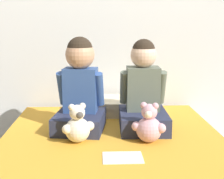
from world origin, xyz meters
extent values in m
cube|color=silver|center=(0.00, 1.08, 1.25)|extent=(8.00, 0.06, 2.50)
cube|color=gold|center=(0.00, 0.00, 0.44)|extent=(1.37, 2.00, 0.03)
cube|color=#282D47|center=(-0.21, 0.42, 0.51)|extent=(0.36, 0.39, 0.11)
cube|color=#33518E|center=(-0.20, 0.47, 0.71)|extent=(0.23, 0.17, 0.29)
sphere|color=tan|center=(-0.20, 0.47, 0.94)|extent=(0.19, 0.19, 0.19)
sphere|color=#2D2319|center=(-0.20, 0.47, 0.97)|extent=(0.17, 0.17, 0.17)
cylinder|color=#33518E|center=(-0.33, 0.49, 0.72)|extent=(0.07, 0.14, 0.24)
cylinder|color=#33518E|center=(-0.08, 0.45, 0.72)|extent=(0.07, 0.14, 0.24)
cube|color=#282D47|center=(0.21, 0.42, 0.51)|extent=(0.32, 0.40, 0.12)
cube|color=#5B6656|center=(0.21, 0.48, 0.71)|extent=(0.22, 0.17, 0.29)
sphere|color=beige|center=(0.21, 0.48, 0.94)|extent=(0.17, 0.17, 0.17)
sphere|color=#2D2319|center=(0.21, 0.48, 0.97)|extent=(0.15, 0.15, 0.15)
cylinder|color=#5B6656|center=(0.09, 0.48, 0.72)|extent=(0.06, 0.13, 0.24)
cylinder|color=#5B6656|center=(0.34, 0.47, 0.72)|extent=(0.06, 0.13, 0.24)
sphere|color=silver|center=(-0.21, 0.20, 0.53)|extent=(0.15, 0.15, 0.15)
sphere|color=silver|center=(-0.21, 0.20, 0.63)|extent=(0.09, 0.09, 0.09)
sphere|color=#4C4742|center=(-0.20, 0.16, 0.63)|extent=(0.04, 0.04, 0.04)
sphere|color=silver|center=(-0.24, 0.19, 0.67)|extent=(0.04, 0.04, 0.04)
sphere|color=silver|center=(-0.18, 0.21, 0.67)|extent=(0.04, 0.04, 0.04)
sphere|color=silver|center=(-0.27, 0.16, 0.54)|extent=(0.06, 0.06, 0.06)
sphere|color=silver|center=(-0.14, 0.21, 0.54)|extent=(0.06, 0.06, 0.06)
sphere|color=#DBA3B2|center=(0.21, 0.18, 0.53)|extent=(0.15, 0.15, 0.15)
sphere|color=#DBA3B2|center=(0.21, 0.18, 0.64)|extent=(0.09, 0.09, 0.09)
sphere|color=white|center=(0.20, 0.14, 0.63)|extent=(0.04, 0.04, 0.04)
sphere|color=#DBA3B2|center=(0.18, 0.19, 0.67)|extent=(0.04, 0.04, 0.04)
sphere|color=#DBA3B2|center=(0.24, 0.17, 0.67)|extent=(0.04, 0.04, 0.04)
sphere|color=#DBA3B2|center=(0.14, 0.19, 0.55)|extent=(0.06, 0.06, 0.06)
sphere|color=#DBA3B2|center=(0.27, 0.15, 0.55)|extent=(0.06, 0.06, 0.06)
cube|color=beige|center=(0.00, 0.81, 0.51)|extent=(0.48, 0.34, 0.11)
cube|color=white|center=(0.04, -0.04, 0.45)|extent=(0.21, 0.15, 0.00)
camera|label=1|loc=(-0.09, -1.55, 1.14)|focal=50.00mm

